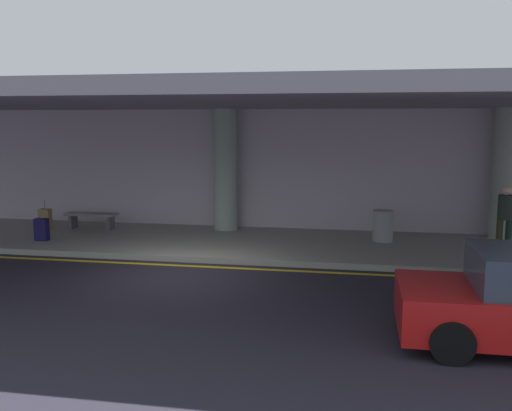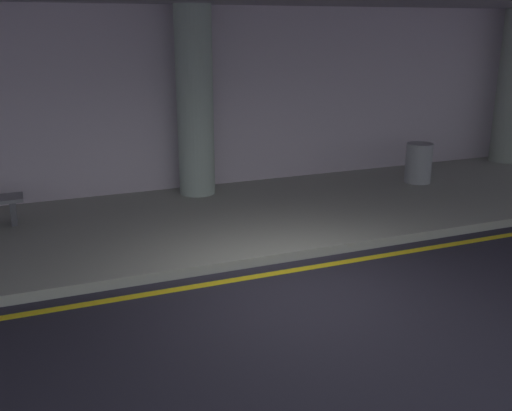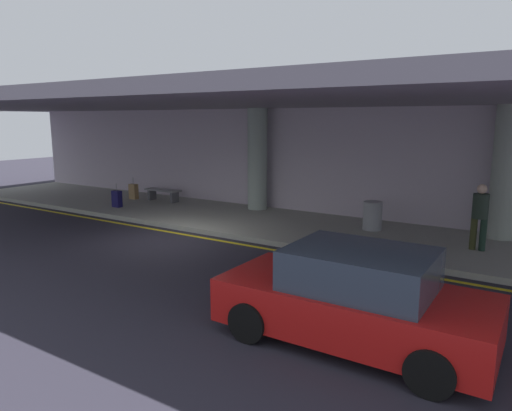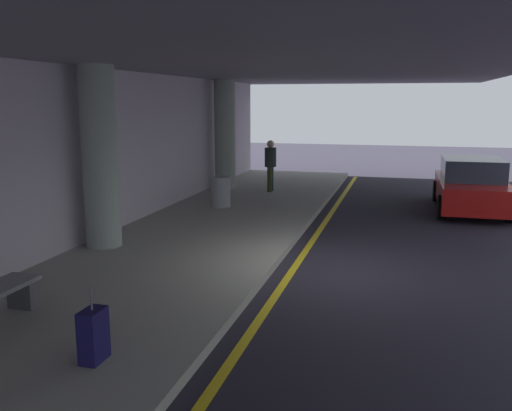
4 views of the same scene
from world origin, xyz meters
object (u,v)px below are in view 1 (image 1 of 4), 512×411
Objects in this scene: traveler_with_luggage at (505,214)px; suitcase_upright_secondary at (42,229)px; suitcase_upright_primary at (45,219)px; support_column_left_mid at (505,174)px; trash_bin_steel at (383,226)px; bench_metal at (92,217)px; support_column_far_left at (225,170)px.

traveler_with_luggage is 12.34m from suitcase_upright_secondary.
suitcase_upright_primary is (-13.13, 0.71, -0.65)m from traveler_with_luggage.
support_column_left_mid is 12.98m from suitcase_upright_secondary.
suitcase_upright_secondary reaches higher than trash_bin_steel.
suitcase_upright_primary is at bearing -168.33° from bench_metal.
traveler_with_luggage is at bearing -4.86° from bench_metal.
bench_metal is (0.54, 1.90, 0.04)m from suitcase_upright_secondary.
suitcase_upright_primary is 1.42m from bench_metal.
traveler_with_luggage is 1.87× the size of suitcase_upright_secondary.
support_column_left_mid is 2.28× the size of bench_metal.
traveler_with_luggage is 13.17m from suitcase_upright_primary.
support_column_left_mid reaches higher than traveler_with_luggage.
support_column_left_mid is 1.92m from traveler_with_luggage.
support_column_far_left is 1.00× the size of support_column_left_mid.
suitcase_upright_primary is (-13.48, -0.97, -1.51)m from support_column_left_mid.
support_column_left_mid reaches higher than bench_metal.
support_column_far_left is 4.06× the size of suitcase_upright_secondary.
bench_metal is (-4.09, -0.68, -1.47)m from support_column_far_left.
support_column_left_mid is at bearing -7.87° from suitcase_upright_secondary.
support_column_left_mid is at bearing 0.00° from support_column_far_left.
traveler_with_luggage is 1.87× the size of suitcase_upright_primary.
bench_metal is at bearing 79.41° from traveler_with_luggage.
traveler_with_luggage is (-0.35, -1.68, -0.86)m from support_column_left_mid.
suitcase_upright_secondary is (0.84, -1.61, 0.00)m from suitcase_upright_primary.
support_column_left_mid is at bearing 3.53° from suitcase_upright_primary.
traveler_with_luggage reaches higher than bench_metal.
support_column_left_mid is 13.60m from suitcase_upright_primary.
support_column_left_mid is (8.00, 0.00, 0.00)m from support_column_far_left.
support_column_far_left reaches higher than bench_metal.
trash_bin_steel is at bearing -164.02° from support_column_left_mid.
suitcase_upright_primary is 1.06× the size of trash_bin_steel.
bench_metal is at bearing 178.23° from trash_bin_steel.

